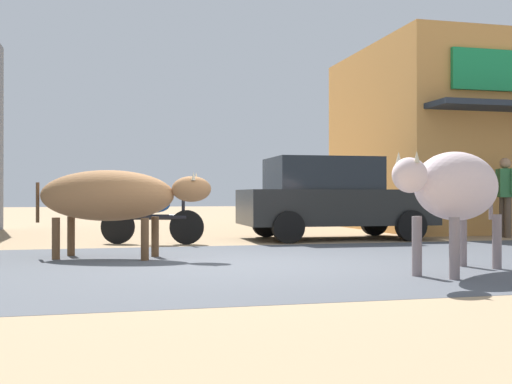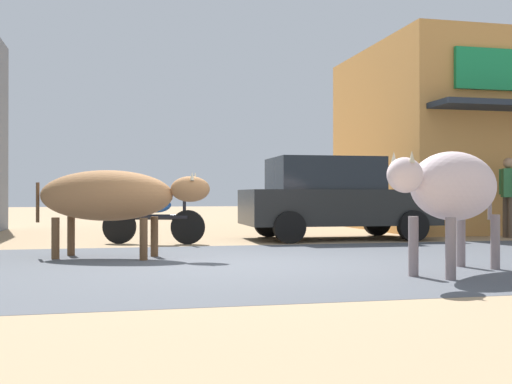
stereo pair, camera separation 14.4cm
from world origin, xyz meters
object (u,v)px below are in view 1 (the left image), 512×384
object	(u,v)px
parked_hatchback_car	(331,198)
pedestrian_by_shop	(505,191)
parked_motorcycle	(154,218)
cow_near_brown	(111,196)
cow_far_dark	(456,187)

from	to	relation	value
parked_hatchback_car	pedestrian_by_shop	size ratio (longest dim) A/B	2.28
parked_motorcycle	pedestrian_by_shop	world-z (taller)	pedestrian_by_shop
cow_near_brown	pedestrian_by_shop	distance (m)	8.48
parked_hatchback_car	pedestrian_by_shop	world-z (taller)	pedestrian_by_shop
parked_hatchback_car	parked_motorcycle	bearing A→B (deg)	-172.78
cow_near_brown	cow_far_dark	size ratio (longest dim) A/B	1.11
cow_far_dark	pedestrian_by_shop	bearing A→B (deg)	50.21
parked_hatchback_car	parked_motorcycle	xyz separation A→B (m)	(-3.59, -0.46, -0.37)
parked_motorcycle	cow_near_brown	size ratio (longest dim) A/B	0.73
parked_hatchback_car	cow_far_dark	size ratio (longest dim) A/B	1.69
parked_hatchback_car	pedestrian_by_shop	bearing A→B (deg)	-6.03
pedestrian_by_shop	parked_hatchback_car	bearing A→B (deg)	173.97
cow_far_dark	cow_near_brown	bearing A→B (deg)	145.17
parked_hatchback_car	cow_far_dark	distance (m)	5.56
parked_hatchback_car	cow_near_brown	xyz separation A→B (m)	(-4.38, -2.86, 0.04)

